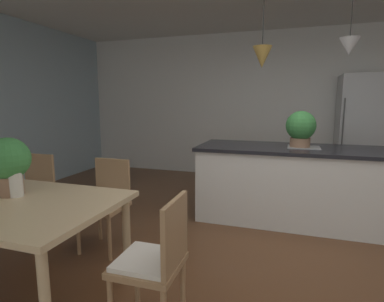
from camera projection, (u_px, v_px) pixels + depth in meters
name	position (u px, v px, depth m)	size (l,w,h in m)	color
ground_plane	(279.00, 266.00, 2.74)	(10.00, 8.40, 0.04)	brown
wall_back_kitchen	(290.00, 106.00, 5.58)	(10.00, 0.12, 2.70)	silver
chair_kitchen_end	(155.00, 259.00, 1.87)	(0.41, 0.41, 0.87)	#A87F56
chair_far_right	(106.00, 201.00, 2.98)	(0.40, 0.40, 0.87)	#A87F56
chair_far_left	(32.00, 192.00, 3.26)	(0.41, 0.41, 0.87)	#A87F56
kitchen_island	(296.00, 184.00, 3.66)	(2.35, 0.90, 0.91)	silver
refrigerator	(359.00, 133.00, 4.93)	(0.68, 0.67, 1.86)	#B2B5B7
pendant_over_island_main	(262.00, 57.00, 3.57)	(0.23, 0.23, 0.88)	black
pendant_over_island_aux	(349.00, 46.00, 3.28)	(0.21, 0.21, 0.77)	black
potted_plant_on_island	(301.00, 128.00, 3.55)	(0.34, 0.34, 0.43)	#8C664C
potted_plant_on_table	(8.00, 162.00, 2.27)	(0.31, 0.31, 0.44)	#8C664C
vase_on_dining_table	(16.00, 183.00, 2.25)	(0.10, 0.10, 0.21)	silver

